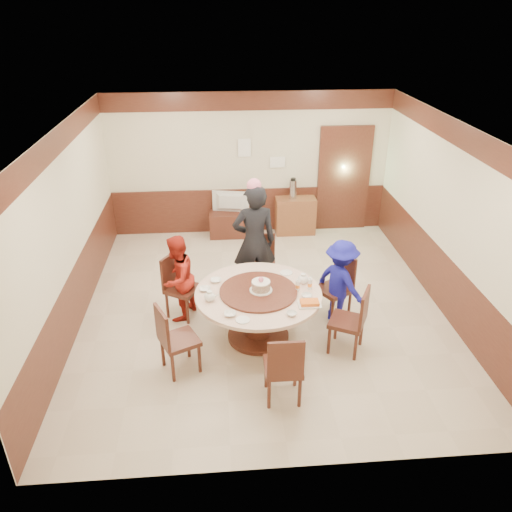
{
  "coord_description": "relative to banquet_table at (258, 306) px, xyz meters",
  "views": [
    {
      "loc": [
        -0.64,
        -6.53,
        4.3
      ],
      "look_at": [
        -0.14,
        -0.35,
        1.1
      ],
      "focal_mm": 35.0,
      "sensor_mm": 36.0,
      "label": 1
    }
  ],
  "objects": [
    {
      "name": "chair_1",
      "position": [
        0.16,
        1.24,
        -0.23
      ],
      "size": [
        0.49,
        0.49,
        0.97
      ],
      "rotation": [
        0.0,
        0.0,
        3.03
      ],
      "color": "#492116",
      "rests_on": "ground"
    },
    {
      "name": "saucer_far",
      "position": [
        0.45,
        0.5,
        0.22
      ],
      "size": [
        0.18,
        0.18,
        0.01
      ],
      "primitive_type": "cylinder",
      "color": "white",
      "rests_on": "banquet_table"
    },
    {
      "name": "bowl_2",
      "position": [
        -0.4,
        -0.53,
        0.24
      ],
      "size": [
        0.15,
        0.15,
        0.04
      ],
      "primitive_type": "imported",
      "color": "white",
      "rests_on": "banquet_table"
    },
    {
      "name": "banquet_table",
      "position": [
        0.0,
        0.0,
        0.0
      ],
      "size": [
        1.74,
        1.74,
        0.78
      ],
      "color": "#492116",
      "rests_on": "ground"
    },
    {
      "name": "tv_stand",
      "position": [
        -0.27,
        3.5,
        -0.28
      ],
      "size": [
        0.85,
        0.45,
        0.5
      ],
      "primitive_type": "cube",
      "color": "#492116",
      "rests_on": "ground"
    },
    {
      "name": "person_blue",
      "position": [
        1.22,
        0.34,
        0.12
      ],
      "size": [
        0.88,
        0.97,
        1.3
      ],
      "primitive_type": "imported",
      "rotation": [
        0.0,
        0.0,
        2.19
      ],
      "color": "#171794",
      "rests_on": "ground"
    },
    {
      "name": "bowl_0",
      "position": [
        -0.57,
        0.34,
        0.24
      ],
      "size": [
        0.15,
        0.15,
        0.04
      ],
      "primitive_type": "imported",
      "color": "white",
      "rests_on": "banquet_table"
    },
    {
      "name": "side_cabinet",
      "position": [
        1.06,
        3.53,
        -0.16
      ],
      "size": [
        0.8,
        0.4,
        0.75
      ],
      "primitive_type": "cube",
      "color": "brown",
      "rests_on": "ground"
    },
    {
      "name": "chair_2",
      "position": [
        -1.09,
        0.68,
        -0.23
      ],
      "size": [
        0.61,
        0.6,
        0.97
      ],
      "rotation": [
        0.0,
        0.0,
        4.17
      ],
      "color": "#492116",
      "rests_on": "ground"
    },
    {
      "name": "bowl_1",
      "position": [
        0.37,
        -0.59,
        0.24
      ],
      "size": [
        0.13,
        0.13,
        0.04
      ],
      "primitive_type": "imported",
      "color": "white",
      "rests_on": "banquet_table"
    },
    {
      "name": "television",
      "position": [
        -0.27,
        3.5,
        0.18
      ],
      "size": [
        0.74,
        0.25,
        0.42
      ],
      "primitive_type": "imported",
      "rotation": [
        0.0,
        0.0,
        2.93
      ],
      "color": "#969698",
      "rests_on": "tv_stand"
    },
    {
      "name": "bowl_3",
      "position": [
        0.63,
        -0.19,
        0.24
      ],
      "size": [
        0.14,
        0.14,
        0.04
      ],
      "primitive_type": "imported",
      "color": "white",
      "rests_on": "banquet_table"
    },
    {
      "name": "notice_left",
      "position": [
        0.04,
        3.71,
        1.22
      ],
      "size": [
        0.25,
        0.0,
        0.35
      ],
      "primitive_type": "cube",
      "color": "white",
      "rests_on": "room"
    },
    {
      "name": "notice_right",
      "position": [
        0.69,
        3.71,
        0.92
      ],
      "size": [
        0.3,
        0.0,
        0.22
      ],
      "primitive_type": "cube",
      "color": "white",
      "rests_on": "room"
    },
    {
      "name": "chair_4",
      "position": [
        0.19,
        -1.23,
        -0.23
      ],
      "size": [
        0.44,
        0.45,
        0.97
      ],
      "rotation": [
        0.0,
        0.0,
        6.27
      ],
      "color": "#492116",
      "rests_on": "ground"
    },
    {
      "name": "chair_0",
      "position": [
        1.18,
        0.48,
        -0.23
      ],
      "size": [
        0.61,
        0.61,
        0.97
      ],
      "rotation": [
        0.0,
        0.0,
        2.14
      ],
      "color": "#492116",
      "rests_on": "ground"
    },
    {
      "name": "teapot_left",
      "position": [
        -0.66,
        -0.16,
        0.28
      ],
      "size": [
        0.17,
        0.15,
        0.13
      ],
      "primitive_type": "ellipsoid",
      "color": "white",
      "rests_on": "banquet_table"
    },
    {
      "name": "person_red",
      "position": [
        -1.14,
        0.63,
        0.13
      ],
      "size": [
        0.72,
        0.79,
        1.32
      ],
      "primitive_type": "imported",
      "rotation": [
        0.0,
        0.0,
        4.29
      ],
      "color": "#A42015",
      "rests_on": "ground"
    },
    {
      "name": "bowl_4",
      "position": [
        -0.73,
        0.11,
        0.24
      ],
      "size": [
        0.15,
        0.15,
        0.04
      ],
      "primitive_type": "imported",
      "color": "white",
      "rests_on": "banquet_table"
    },
    {
      "name": "birthday_cake",
      "position": [
        0.03,
        -0.0,
        0.32
      ],
      "size": [
        0.31,
        0.31,
        0.21
      ],
      "color": "white",
      "rests_on": "banquet_table"
    },
    {
      "name": "teapot_right",
      "position": [
        0.65,
        0.2,
        0.28
      ],
      "size": [
        0.17,
        0.15,
        0.13
      ],
      "primitive_type": "ellipsoid",
      "color": "white",
      "rests_on": "banquet_table"
    },
    {
      "name": "chair_3",
      "position": [
        -1.07,
        -0.6,
        -0.23
      ],
      "size": [
        0.59,
        0.59,
        0.97
      ],
      "rotation": [
        0.0,
        0.0,
        5.15
      ],
      "color": "#492116",
      "rests_on": "ground"
    },
    {
      "name": "room",
      "position": [
        0.15,
        0.76,
        0.55
      ],
      "size": [
        6.0,
        6.04,
        2.84
      ],
      "color": "beige",
      "rests_on": "ground"
    },
    {
      "name": "bottle_0",
      "position": [
        0.54,
        -0.0,
        0.3
      ],
      "size": [
        0.06,
        0.06,
        0.16
      ],
      "primitive_type": "cylinder",
      "color": "white",
      "rests_on": "banquet_table"
    },
    {
      "name": "shrimp_platter",
      "position": [
        0.64,
        -0.37,
        0.24
      ],
      "size": [
        0.3,
        0.2,
        0.06
      ],
      "color": "white",
      "rests_on": "banquet_table"
    },
    {
      "name": "person_standing",
      "position": [
        0.04,
        1.19,
        0.41
      ],
      "size": [
        0.73,
        0.52,
        1.88
      ],
      "primitive_type": "imported",
      "rotation": [
        0.0,
        0.0,
        3.24
      ],
      "color": "black",
      "rests_on": "ground"
    },
    {
      "name": "saucer_near",
      "position": [
        -0.25,
        -0.65,
        0.22
      ],
      "size": [
        0.18,
        0.18,
        0.01
      ],
      "primitive_type": "cylinder",
      "color": "white",
      "rests_on": "banquet_table"
    },
    {
      "name": "chair_5",
      "position": [
        1.18,
        -0.37,
        -0.23
      ],
      "size": [
        0.6,
        0.59,
        0.97
      ],
      "rotation": [
        0.0,
        0.0,
        7.38
      ],
      "color": "#492116",
      "rests_on": "ground"
    },
    {
      "name": "bottle_1",
      "position": [
        0.71,
        0.02,
        0.3
      ],
      "size": [
        0.06,
        0.06,
        0.16
      ],
      "primitive_type": "cylinder",
      "color": "white",
      "rests_on": "banquet_table"
    },
    {
      "name": "thermos",
      "position": [
        0.99,
        3.53,
        0.41
      ],
      "size": [
        0.15,
        0.15,
        0.38
      ],
      "primitive_type": "cylinder",
      "color": "silver",
      "rests_on": "side_cabinet"
    }
  ]
}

